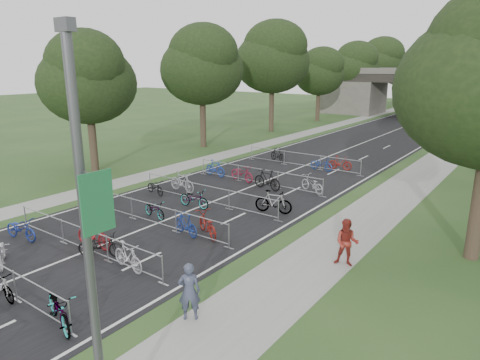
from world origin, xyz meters
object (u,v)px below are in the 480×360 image
object	(u,v)px
pedestrian_a	(189,291)
overpass_bridge	(431,93)
lamppost	(89,247)
pedestrian_b	(347,243)

from	to	relation	value
pedestrian_a	overpass_bridge	bearing A→B (deg)	-122.89
lamppost	pedestrian_a	size ratio (longest dim) A/B	4.46
lamppost	pedestrian_a	distance (m)	5.59
pedestrian_a	pedestrian_b	bearing A→B (deg)	-150.68
overpass_bridge	lamppost	world-z (taller)	lamppost
overpass_bridge	pedestrian_b	xyz separation A→B (m)	(9.20, -52.61, -2.60)
lamppost	pedestrian_b	world-z (taller)	lamppost
pedestrian_b	lamppost	bearing A→B (deg)	-110.21
lamppost	pedestrian_b	bearing A→B (deg)	85.22
lamppost	pedestrian_b	size ratio (longest dim) A/B	4.41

